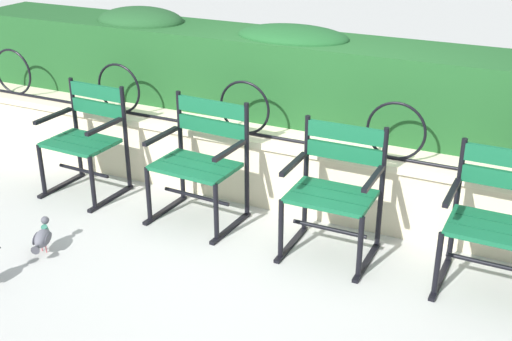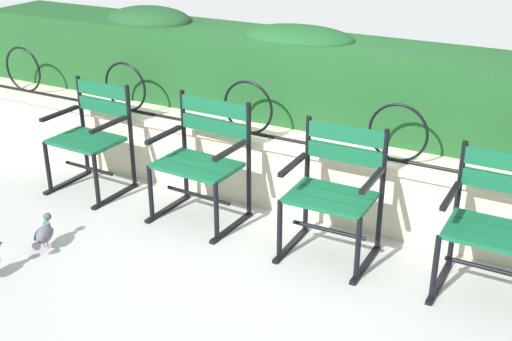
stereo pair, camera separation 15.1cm
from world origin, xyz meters
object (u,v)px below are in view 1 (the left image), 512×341
(park_chair_centre_left, at_px, (201,158))
(pigeon_far_side, at_px, (42,238))
(park_chair_rightmost, at_px, (502,219))
(park_chair_leftmost, at_px, (87,137))
(park_chair_centre_right, at_px, (335,188))

(park_chair_centre_left, distance_m, pigeon_far_side, 1.23)
(park_chair_centre_left, relative_size, park_chair_rightmost, 1.01)
(park_chair_rightmost, distance_m, pigeon_far_side, 2.98)
(park_chair_leftmost, relative_size, park_chair_centre_right, 0.99)
(park_chair_centre_right, xyz_separation_m, pigeon_far_side, (-1.76, -0.89, -0.36))
(park_chair_rightmost, height_order, pigeon_far_side, park_chair_rightmost)
(park_chair_centre_left, bearing_deg, park_chair_centre_right, -2.18)
(park_chair_centre_right, relative_size, pigeon_far_side, 3.18)
(park_chair_centre_right, height_order, pigeon_far_side, park_chair_centre_right)
(park_chair_leftmost, bearing_deg, park_chair_rightmost, -0.69)
(park_chair_leftmost, xyz_separation_m, park_chair_centre_left, (1.05, -0.01, 0.01))
(park_chair_leftmost, bearing_deg, park_chair_centre_left, -0.43)
(park_chair_rightmost, xyz_separation_m, pigeon_far_side, (-2.82, -0.90, -0.36))
(park_chair_leftmost, distance_m, park_chair_rightmost, 3.16)
(park_chair_centre_left, bearing_deg, park_chair_leftmost, 179.57)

